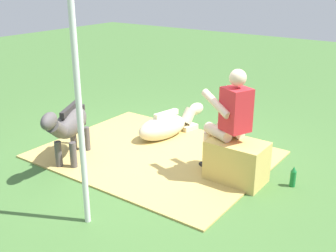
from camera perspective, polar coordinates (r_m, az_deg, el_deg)
ground_plane at (r=5.76m, az=-1.72°, el=-4.46°), size 24.00×24.00×0.00m
hay_patch at (r=5.85m, az=-1.82°, el=-3.91°), size 3.05×2.38×0.02m
hay_bale at (r=5.12m, az=9.42°, el=-4.86°), size 0.70×0.46×0.52m
person_seated at (r=5.03m, az=8.41°, el=1.15°), size 0.72×0.58×1.40m
pony_standing at (r=5.59m, az=-13.49°, el=0.18°), size 0.81×1.23×0.90m
pony_lying at (r=6.42m, az=-0.12°, el=0.08°), size 0.57×1.36×0.42m
soda_bottle at (r=5.20m, az=16.85°, el=-6.72°), size 0.07×0.07×0.26m
tent_pole_left at (r=3.94m, az=-12.19°, el=2.97°), size 0.06×0.06×2.54m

